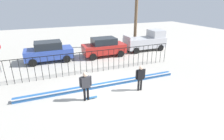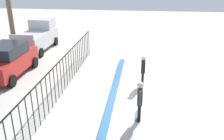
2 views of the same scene
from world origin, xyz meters
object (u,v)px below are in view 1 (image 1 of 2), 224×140
at_px(parked_car_blue, 49,51).
at_px(parked_car_red, 104,47).
at_px(pickup_truck, 146,41).
at_px(skateboard, 91,98).
at_px(camera_operator, 140,76).
at_px(skateboarder, 86,84).

xyz_separation_m(parked_car_blue, parked_car_red, (5.36, -0.33, 0.00)).
bearing_deg(pickup_truck, parked_car_red, -177.18).
distance_m(parked_car_blue, pickup_truck, 10.69).
bearing_deg(pickup_truck, skateboard, -139.28).
height_order(parked_car_red, pickup_truck, pickup_truck).
relative_size(camera_operator, parked_car_blue, 0.39).
xyz_separation_m(skateboard, camera_operator, (3.23, -0.15, 0.95)).
bearing_deg(camera_operator, skateboarder, 36.03).
height_order(camera_operator, pickup_truck, pickup_truck).
distance_m(skateboarder, parked_car_red, 8.69).
height_order(skateboarder, skateboard, skateboarder).
bearing_deg(parked_car_red, camera_operator, -92.10).
distance_m(camera_operator, parked_car_blue, 9.63).
bearing_deg(pickup_truck, parked_car_blue, 178.75).
bearing_deg(skateboard, pickup_truck, 28.06).
relative_size(skateboarder, camera_operator, 1.04).
bearing_deg(parked_car_red, skateboarder, -115.77).
height_order(camera_operator, parked_car_red, parked_car_red).
relative_size(skateboard, camera_operator, 0.47).
distance_m(skateboard, camera_operator, 3.37).
xyz_separation_m(skateboarder, pickup_truck, (9.18, 8.22, -0.02)).
distance_m(skateboard, parked_car_red, 8.59).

